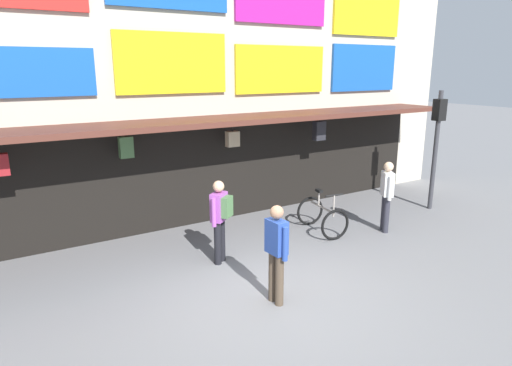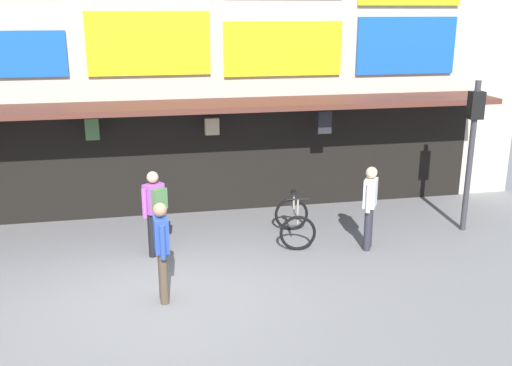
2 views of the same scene
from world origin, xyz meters
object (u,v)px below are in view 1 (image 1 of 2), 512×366
at_px(pedestrian_in_yellow, 220,216).
at_px(pedestrian_in_red, 387,193).
at_px(pedestrian_in_green, 276,249).
at_px(bicycle_parked, 322,216).
at_px(traffic_light_far, 437,131).

height_order(pedestrian_in_yellow, pedestrian_in_red, same).
xyz_separation_m(pedestrian_in_yellow, pedestrian_in_green, (0.04, -1.87, -0.04)).
height_order(bicycle_parked, pedestrian_in_red, pedestrian_in_red).
distance_m(pedestrian_in_green, pedestrian_in_red, 4.30).
xyz_separation_m(pedestrian_in_yellow, pedestrian_in_red, (4.11, -0.48, -0.04)).
xyz_separation_m(traffic_light_far, bicycle_parked, (-3.72, 0.15, -1.75)).
distance_m(bicycle_parked, pedestrian_in_green, 3.52).
bearing_deg(pedestrian_in_yellow, bicycle_parked, 5.08).
bearing_deg(bicycle_parked, pedestrian_in_green, -142.49).
distance_m(pedestrian_in_yellow, pedestrian_in_red, 4.14).
bearing_deg(pedestrian_in_yellow, pedestrian_in_red, -6.69).
distance_m(traffic_light_far, pedestrian_in_yellow, 6.62).
bearing_deg(pedestrian_in_green, bicycle_parked, 37.51).
bearing_deg(traffic_light_far, pedestrian_in_red, -166.56).
bearing_deg(bicycle_parked, traffic_light_far, -2.38).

